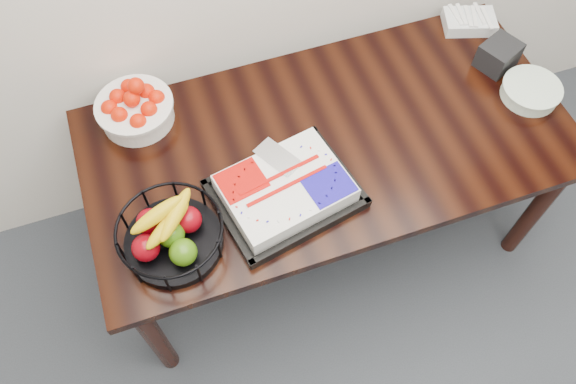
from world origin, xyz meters
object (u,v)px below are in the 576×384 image
object	(u,v)px
plate_stack	(531,91)
napkin_box	(498,55)
table	(328,152)
cake_tray	(285,190)
fruit_basket	(171,234)
tangerine_bowl	(134,105)

from	to	relation	value
plate_stack	napkin_box	size ratio (longest dim) A/B	1.57
table	cake_tray	distance (m)	0.32
cake_tray	fruit_basket	distance (m)	0.41
tangerine_bowl	plate_stack	xyz separation A→B (m)	(1.44, -0.39, -0.05)
fruit_basket	napkin_box	distance (m)	1.44
table	fruit_basket	size ratio (longest dim) A/B	5.26
table	cake_tray	xyz separation A→B (m)	(-0.24, -0.18, 0.13)
fruit_basket	napkin_box	world-z (taller)	fruit_basket
cake_tray	tangerine_bowl	xyz separation A→B (m)	(-0.41, 0.50, 0.03)
fruit_basket	cake_tray	bearing A→B (deg)	7.27
table	plate_stack	size ratio (longest dim) A/B	7.98
cake_tray	tangerine_bowl	distance (m)	0.65
napkin_box	tangerine_bowl	bearing A→B (deg)	172.01
tangerine_bowl	napkin_box	distance (m)	1.42
table	napkin_box	world-z (taller)	napkin_box
table	plate_stack	world-z (taller)	plate_stack
cake_tray	fruit_basket	size ratio (longest dim) A/B	1.54
table	fruit_basket	bearing A→B (deg)	-159.98
fruit_basket	napkin_box	size ratio (longest dim) A/B	2.38
cake_tray	napkin_box	bearing A→B (deg)	17.02
plate_stack	napkin_box	bearing A→B (deg)	101.64
cake_tray	napkin_box	size ratio (longest dim) A/B	3.65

